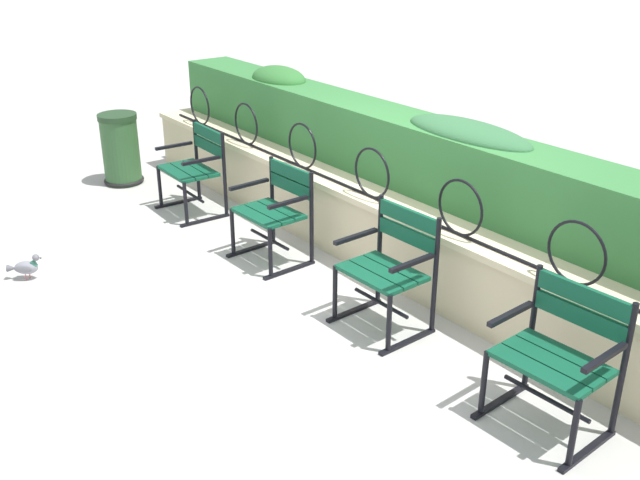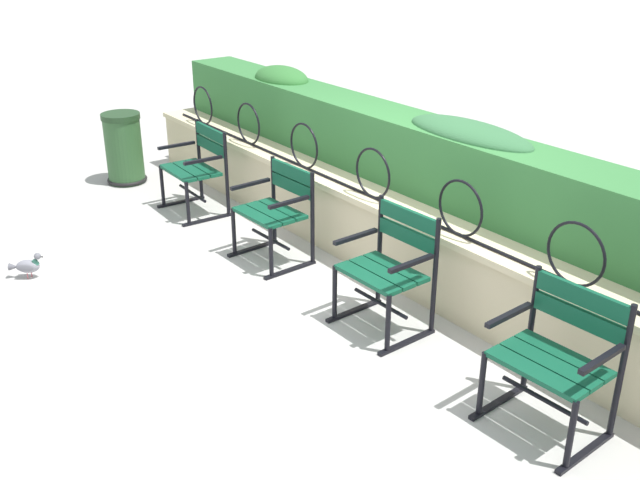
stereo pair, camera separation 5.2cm
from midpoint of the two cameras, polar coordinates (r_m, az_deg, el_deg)
The scene contains 10 objects.
ground_plane at distance 5.57m, azimuth -1.06°, elevation -5.42°, with size 60.00×60.00×0.00m, color #B7B5AF.
stone_wall at distance 5.95m, azimuth 5.96°, elevation -0.14°, with size 7.84×0.41×0.63m.
iron_arch_fence at distance 5.88m, azimuth 4.05°, elevation 4.84°, with size 7.29×0.02×0.42m.
hedge_row at distance 6.02m, azimuth 9.13°, elevation 6.36°, with size 7.68×0.51×0.70m.
park_chair_leftmost at distance 7.38m, azimuth -9.88°, elevation 5.64°, with size 0.65×0.54×0.85m.
park_chair_centre_left at distance 6.22m, azimuth -3.70°, elevation 2.39°, with size 0.62×0.54×0.82m.
park_chair_centre_right at distance 5.19m, azimuth 5.19°, elevation -2.01°, with size 0.62×0.54×0.88m.
park_chair_rightmost at distance 4.39m, azimuth 17.83°, elevation -8.42°, with size 0.66×0.55×0.86m.
pigeon_near_chairs at distance 6.45m, azimuth -22.15°, elevation -1.95°, with size 0.21×0.26×0.22m.
trash_bin at distance 8.42m, azimuth -15.42°, elevation 6.74°, with size 0.44×0.44×0.78m.
Camera 1 is at (3.93, -2.86, 2.72)m, focal length 41.11 mm.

